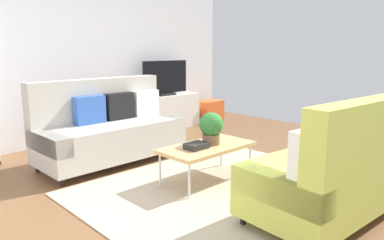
# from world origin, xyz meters

# --- Properties ---
(ground_plane) EXTENTS (7.68, 7.68, 0.00)m
(ground_plane) POSITION_xyz_m (0.00, 0.00, 0.00)
(ground_plane) COLOR brown
(wall_far) EXTENTS (6.40, 0.12, 2.90)m
(wall_far) POSITION_xyz_m (0.00, 2.80, 1.45)
(wall_far) COLOR silver
(wall_far) RESTS_ON ground_plane
(area_rug) EXTENTS (2.90, 2.20, 0.01)m
(area_rug) POSITION_xyz_m (0.11, -0.21, 0.01)
(area_rug) COLOR tan
(area_rug) RESTS_ON ground_plane
(couch_beige) EXTENTS (1.91, 0.87, 1.10)m
(couch_beige) POSITION_xyz_m (-0.23, 1.41, 0.45)
(couch_beige) COLOR #B2ADA3
(couch_beige) RESTS_ON ground_plane
(couch_green) EXTENTS (1.96, 0.98, 1.10)m
(couch_green) POSITION_xyz_m (0.44, -1.43, 0.44)
(couch_green) COLOR #C1CC51
(couch_green) RESTS_ON ground_plane
(coffee_table) EXTENTS (1.10, 0.56, 0.42)m
(coffee_table) POSITION_xyz_m (0.16, -0.01, 0.39)
(coffee_table) COLOR tan
(coffee_table) RESTS_ON ground_plane
(tv_console) EXTENTS (1.40, 0.44, 0.64)m
(tv_console) POSITION_xyz_m (1.61, 2.46, 0.32)
(tv_console) COLOR silver
(tv_console) RESTS_ON ground_plane
(tv) EXTENTS (1.00, 0.20, 0.64)m
(tv) POSITION_xyz_m (1.61, 2.44, 0.95)
(tv) COLOR black
(tv) RESTS_ON tv_console
(storage_trunk) EXTENTS (0.52, 0.40, 0.44)m
(storage_trunk) POSITION_xyz_m (2.71, 2.36, 0.22)
(storage_trunk) COLOR orange
(storage_trunk) RESTS_ON ground_plane
(potted_plant) EXTENTS (0.27, 0.27, 0.37)m
(potted_plant) POSITION_xyz_m (0.24, -0.00, 0.62)
(potted_plant) COLOR brown
(potted_plant) RESTS_ON coffee_table
(table_book_0) EXTENTS (0.24, 0.19, 0.02)m
(table_book_0) POSITION_xyz_m (-0.02, -0.02, 0.43)
(table_book_0) COLOR #262626
(table_book_0) RESTS_ON coffee_table
(table_book_1) EXTENTS (0.24, 0.18, 0.04)m
(table_book_1) POSITION_xyz_m (-0.02, -0.02, 0.46)
(table_book_1) COLOR #262626
(table_book_1) RESTS_ON table_book_0
(vase_0) EXTENTS (0.13, 0.13, 0.19)m
(vase_0) POSITION_xyz_m (1.03, 2.51, 0.74)
(vase_0) COLOR #4C72B2
(vase_0) RESTS_ON tv_console
(bottle_0) EXTENTS (0.06, 0.06, 0.19)m
(bottle_0) POSITION_xyz_m (1.22, 2.42, 0.74)
(bottle_0) COLOR purple
(bottle_0) RESTS_ON tv_console
(bottle_1) EXTENTS (0.06, 0.06, 0.18)m
(bottle_1) POSITION_xyz_m (1.33, 2.42, 0.73)
(bottle_1) COLOR purple
(bottle_1) RESTS_ON tv_console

